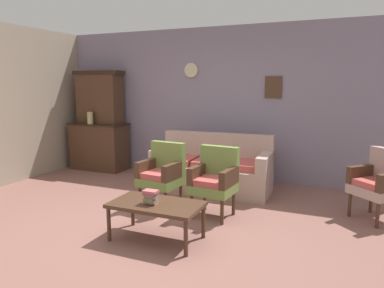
{
  "coord_description": "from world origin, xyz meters",
  "views": [
    {
      "loc": [
        2.02,
        -3.53,
        1.7
      ],
      "look_at": [
        0.04,
        1.12,
        0.85
      ],
      "focal_mm": 33.44,
      "sensor_mm": 36.0,
      "label": 1
    }
  ],
  "objects_px": {
    "armchair_near_cabinet": "(162,172)",
    "book_stack_on_table": "(151,197)",
    "floral_couch": "(213,170)",
    "armchair_by_doorway": "(215,178)",
    "wingback_chair_by_fireplace": "(379,181)",
    "coffee_table": "(156,207)",
    "vase_on_cabinet": "(90,118)",
    "side_cabinet": "(99,146)"
  },
  "relations": [
    {
      "from": "floral_couch",
      "to": "side_cabinet",
      "type": "bearing_deg",
      "value": 169.54
    },
    {
      "from": "floral_couch",
      "to": "armchair_near_cabinet",
      "type": "distance_m",
      "value": 1.12
    },
    {
      "from": "wingback_chair_by_fireplace",
      "to": "book_stack_on_table",
      "type": "distance_m",
      "value": 2.86
    },
    {
      "from": "vase_on_cabinet",
      "to": "armchair_near_cabinet",
      "type": "xyz_separation_m",
      "value": [
        2.28,
        -1.34,
        -0.55
      ]
    },
    {
      "from": "side_cabinet",
      "to": "armchair_near_cabinet",
      "type": "relative_size",
      "value": 1.28
    },
    {
      "from": "side_cabinet",
      "to": "vase_on_cabinet",
      "type": "distance_m",
      "value": 0.61
    },
    {
      "from": "vase_on_cabinet",
      "to": "floral_couch",
      "type": "bearing_deg",
      "value": -6.41
    },
    {
      "from": "armchair_by_doorway",
      "to": "floral_couch",
      "type": "bearing_deg",
      "value": 111.17
    },
    {
      "from": "floral_couch",
      "to": "armchair_by_doorway",
      "type": "distance_m",
      "value": 1.17
    },
    {
      "from": "book_stack_on_table",
      "to": "coffee_table",
      "type": "bearing_deg",
      "value": 54.11
    },
    {
      "from": "armchair_by_doorway",
      "to": "coffee_table",
      "type": "bearing_deg",
      "value": -110.13
    },
    {
      "from": "vase_on_cabinet",
      "to": "armchair_by_doorway",
      "type": "height_order",
      "value": "vase_on_cabinet"
    },
    {
      "from": "vase_on_cabinet",
      "to": "book_stack_on_table",
      "type": "bearing_deg",
      "value": -41.47
    },
    {
      "from": "side_cabinet",
      "to": "armchair_near_cabinet",
      "type": "bearing_deg",
      "value": -34.35
    },
    {
      "from": "side_cabinet",
      "to": "armchair_by_doorway",
      "type": "height_order",
      "value": "side_cabinet"
    },
    {
      "from": "side_cabinet",
      "to": "armchair_near_cabinet",
      "type": "height_order",
      "value": "side_cabinet"
    },
    {
      "from": "armchair_near_cabinet",
      "to": "armchair_by_doorway",
      "type": "height_order",
      "value": "same"
    },
    {
      "from": "armchair_near_cabinet",
      "to": "armchair_by_doorway",
      "type": "xyz_separation_m",
      "value": [
        0.78,
        -0.03,
        0.0
      ]
    },
    {
      "from": "vase_on_cabinet",
      "to": "armchair_near_cabinet",
      "type": "relative_size",
      "value": 0.27
    },
    {
      "from": "floral_couch",
      "to": "book_stack_on_table",
      "type": "height_order",
      "value": "floral_couch"
    },
    {
      "from": "wingback_chair_by_fireplace",
      "to": "armchair_by_doorway",
      "type": "bearing_deg",
      "value": -160.62
    },
    {
      "from": "armchair_by_doorway",
      "to": "wingback_chair_by_fireplace",
      "type": "height_order",
      "value": "same"
    },
    {
      "from": "armchair_by_doorway",
      "to": "coffee_table",
      "type": "distance_m",
      "value": 1.01
    },
    {
      "from": "side_cabinet",
      "to": "coffee_table",
      "type": "bearing_deg",
      "value": -43.08
    },
    {
      "from": "vase_on_cabinet",
      "to": "floral_couch",
      "type": "xyz_separation_m",
      "value": [
        2.64,
        -0.3,
        -0.72
      ]
    },
    {
      "from": "wingback_chair_by_fireplace",
      "to": "book_stack_on_table",
      "type": "bearing_deg",
      "value": -144.23
    },
    {
      "from": "side_cabinet",
      "to": "floral_couch",
      "type": "bearing_deg",
      "value": -10.46
    },
    {
      "from": "floral_couch",
      "to": "armchair_near_cabinet",
      "type": "bearing_deg",
      "value": -109.12
    },
    {
      "from": "floral_couch",
      "to": "vase_on_cabinet",
      "type": "bearing_deg",
      "value": 173.59
    },
    {
      "from": "wingback_chair_by_fireplace",
      "to": "book_stack_on_table",
      "type": "height_order",
      "value": "wingback_chair_by_fireplace"
    },
    {
      "from": "floral_couch",
      "to": "wingback_chair_by_fireplace",
      "type": "height_order",
      "value": "same"
    },
    {
      "from": "floral_couch",
      "to": "wingback_chair_by_fireplace",
      "type": "relative_size",
      "value": 2.09
    },
    {
      "from": "floral_couch",
      "to": "wingback_chair_by_fireplace",
      "type": "xyz_separation_m",
      "value": [
        2.36,
        -0.4,
        0.17
      ]
    },
    {
      "from": "coffee_table",
      "to": "floral_couch",
      "type": "bearing_deg",
      "value": 92.1
    },
    {
      "from": "wingback_chair_by_fireplace",
      "to": "vase_on_cabinet",
      "type": "bearing_deg",
      "value": 172.12
    },
    {
      "from": "side_cabinet",
      "to": "vase_on_cabinet",
      "type": "relative_size",
      "value": 4.82
    },
    {
      "from": "floral_couch",
      "to": "book_stack_on_table",
      "type": "distance_m",
      "value": 2.08
    },
    {
      "from": "wingback_chair_by_fireplace",
      "to": "coffee_table",
      "type": "xyz_separation_m",
      "value": [
        -2.29,
        -1.62,
        -0.12
      ]
    },
    {
      "from": "vase_on_cabinet",
      "to": "book_stack_on_table",
      "type": "height_order",
      "value": "vase_on_cabinet"
    },
    {
      "from": "armchair_near_cabinet",
      "to": "book_stack_on_table",
      "type": "bearing_deg",
      "value": -68.76
    },
    {
      "from": "vase_on_cabinet",
      "to": "coffee_table",
      "type": "relative_size",
      "value": 0.24
    },
    {
      "from": "side_cabinet",
      "to": "vase_on_cabinet",
      "type": "height_order",
      "value": "vase_on_cabinet"
    }
  ]
}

